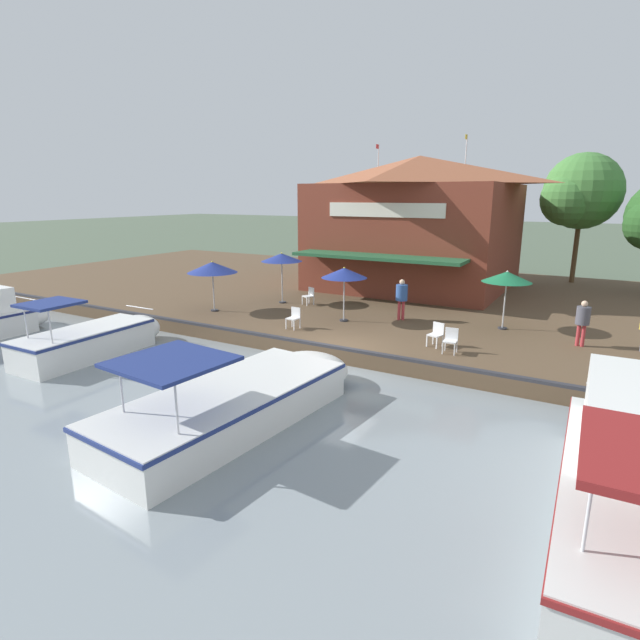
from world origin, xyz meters
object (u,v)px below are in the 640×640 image
Objects in this scene: person_at_quay_edge at (583,318)px; tree_upstream_bank at (579,193)px; waterfront_restaurant at (417,221)px; motorboat_outer_channel at (248,396)px; patio_umbrella_mid_patio_left at (212,267)px; cafe_chair_beside_entrance at (309,295)px; cafe_chair_under_first_umbrella at (294,317)px; motorboat_mid_row at (98,338)px; patio_umbrella_near_quay_edge at (507,277)px; cafe_chair_mid_patio at (436,333)px; patio_umbrella_mid_patio_right at (344,273)px; patio_umbrella_far_corner at (282,258)px; person_near_entrance at (402,294)px; cafe_chair_far_corner_seat at (451,339)px.

tree_upstream_bank reaches higher than person_at_quay_edge.
motorboat_outer_channel is (18.67, 1.97, -3.75)m from waterfront_restaurant.
waterfront_restaurant reaches higher than patio_umbrella_mid_patio_left.
cafe_chair_under_first_umbrella is at bearing 23.42° from cafe_chair_beside_entrance.
patio_umbrella_near_quay_edge is at bearing 125.86° from motorboat_mid_row.
cafe_chair_mid_patio is 7.69m from motorboat_outer_channel.
motorboat_outer_channel is (6.63, 2.80, -0.44)m from cafe_chair_under_first_umbrella.
motorboat_outer_channel is (8.72, 1.61, -2.05)m from patio_umbrella_mid_patio_right.
waterfront_restaurant is 9.22m from patio_umbrella_far_corner.
person_near_entrance is 6.99m from person_at_quay_edge.
cafe_chair_beside_entrance is at bearing -156.90° from motorboat_outer_channel.
person_at_quay_edge is at bearing 119.97° from cafe_chair_mid_patio.
person_at_quay_edge is at bearing 86.38° from patio_umbrella_far_corner.
cafe_chair_under_first_umbrella is 0.15× the size of motorboat_mid_row.
patio_umbrella_mid_patio_left is 2.75× the size of cafe_chair_under_first_umbrella.
cafe_chair_mid_patio is 1.00× the size of cafe_chair_under_first_umbrella.
waterfront_restaurant reaches higher than cafe_chair_mid_patio.
patio_umbrella_mid_patio_right is 2.68m from person_near_entrance.
waterfront_restaurant is 6.70× the size of person_near_entrance.
person_at_quay_edge reaches higher than cafe_chair_beside_entrance.
cafe_chair_far_corner_seat is at bearing 89.53° from cafe_chair_under_first_umbrella.
person_at_quay_edge is at bearing 98.46° from patio_umbrella_mid_patio_left.
cafe_chair_beside_entrance is (-3.42, 3.12, -1.58)m from patio_umbrella_mid_patio_left.
cafe_chair_under_first_umbrella is 10.67m from person_at_quay_edge.
cafe_chair_beside_entrance is at bearing -38.11° from tree_upstream_bank.
cafe_chair_mid_patio is at bearing 23.02° from waterfront_restaurant.
patio_umbrella_mid_patio_right is at bearing -112.33° from cafe_chair_far_corner_seat.
motorboat_outer_channel is at bearing 10.46° from patio_umbrella_mid_patio_right.
patio_umbrella_mid_patio_left is 11.48m from cafe_chair_far_corner_seat.
cafe_chair_under_first_umbrella is at bearing -90.47° from cafe_chair_far_corner_seat.
cafe_chair_mid_patio is at bearing 63.66° from cafe_chair_beside_entrance.
patio_umbrella_near_quay_edge reaches higher than cafe_chair_far_corner_seat.
patio_umbrella_mid_patio_right is 2.75× the size of cafe_chair_beside_entrance.
cafe_chair_far_corner_seat is (2.14, 5.21, -1.61)m from patio_umbrella_mid_patio_right.
patio_umbrella_far_corner is 18.58m from tree_upstream_bank.
cafe_chair_far_corner_seat is at bearing -7.66° from tree_upstream_bank.
waterfront_restaurant is at bearing -173.97° from motorboat_outer_channel.
person_at_quay_edge is (0.48, 6.98, -0.08)m from person_near_entrance.
motorboat_mid_row is (7.20, -6.62, -2.01)m from patio_umbrella_mid_patio_right.
patio_umbrella_mid_patio_right is at bearing 2.09° from waterfront_restaurant.
cafe_chair_under_first_umbrella is (0.46, -5.75, 0.00)m from cafe_chair_mid_patio.
patio_umbrella_mid_patio_left is 0.30× the size of tree_upstream_bank.
motorboat_mid_row is at bearing -21.20° from cafe_chair_beside_entrance.
motorboat_outer_channel is at bearing -22.59° from cafe_chair_mid_patio.
patio_umbrella_mid_patio_right is 6.51m from patio_umbrella_near_quay_edge.
patio_umbrella_near_quay_edge reaches higher than patio_umbrella_mid_patio_right.
tree_upstream_bank is at bearing 140.99° from patio_umbrella_mid_patio_left.
patio_umbrella_mid_patio_left is at bearing -81.54° from person_at_quay_edge.
patio_umbrella_far_corner is 6.56m from person_near_entrance.
patio_umbrella_mid_patio_left is (1.31, -6.13, -0.03)m from patio_umbrella_mid_patio_right.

